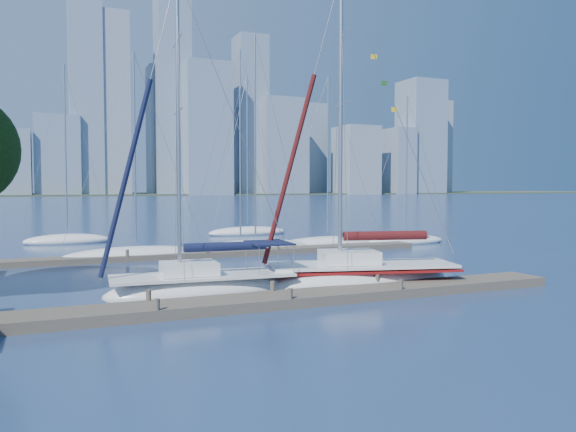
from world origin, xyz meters
name	(u,v)px	position (x,y,z in m)	size (l,w,h in m)	color
ground	(281,305)	(0.00, 0.00, 0.00)	(700.00, 700.00, 0.00)	navy
near_dock	(281,300)	(0.00, 0.00, 0.20)	(26.00, 2.00, 0.40)	#4C4337
far_dock	(218,253)	(2.00, 16.00, 0.18)	(30.00, 1.80, 0.36)	#4C4337
far_shore	(65,195)	(0.00, 320.00, 0.00)	(800.00, 100.00, 1.50)	#38472D
sailboat_navy	(203,271)	(-2.45, 2.75, 1.12)	(8.35, 3.22, 13.88)	white
sailboat_maroon	(362,263)	(5.02, 2.28, 1.12)	(9.66, 5.15, 15.01)	white
bg_boat_1	(136,255)	(-3.26, 16.69, 0.27)	(9.54, 4.37, 13.62)	white
bg_boat_2	(241,248)	(4.21, 17.87, 0.28)	(7.69, 5.07, 14.68)	white
bg_boat_3	(255,247)	(5.35, 17.89, 0.31)	(8.52, 3.37, 15.91)	white
bg_boat_4	(328,243)	(11.57, 18.57, 0.27)	(8.71, 4.10, 13.51)	white
bg_boat_5	(406,241)	(18.44, 17.97, 0.25)	(7.51, 3.96, 12.31)	white
bg_boat_6	(67,240)	(-7.05, 29.13, 0.30)	(6.84, 2.53, 14.94)	white
bg_boat_7	(248,232)	(9.31, 31.20, 0.30)	(8.18, 4.75, 15.69)	white
skyline	(102,126)	(17.97, 290.38, 36.42)	(501.72, 51.31, 119.65)	gray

